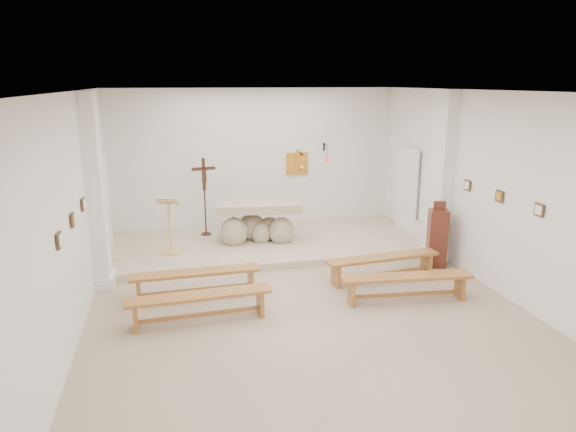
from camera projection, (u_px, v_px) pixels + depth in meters
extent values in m
cube|color=tan|center=(308.00, 312.00, 8.37)|extent=(7.00, 10.00, 0.00)
cube|color=silver|center=(68.00, 222.00, 7.15)|extent=(0.02, 10.00, 3.50)
cube|color=silver|center=(508.00, 197.00, 8.69)|extent=(0.02, 10.00, 3.50)
cube|color=silver|center=(255.00, 161.00, 12.62)|extent=(7.00, 0.02, 3.50)
cube|color=silver|center=(311.00, 92.00, 7.48)|extent=(7.00, 10.00, 0.02)
cube|color=beige|center=(268.00, 244.00, 11.64)|extent=(6.98, 3.00, 0.15)
cube|color=white|center=(96.00, 192.00, 9.06)|extent=(0.26, 0.55, 3.50)
cube|color=white|center=(441.00, 177.00, 10.54)|extent=(0.26, 0.55, 3.50)
cube|color=gold|center=(297.00, 164.00, 12.85)|extent=(0.55, 0.04, 0.55)
cube|color=black|center=(324.00, 147.00, 12.91)|extent=(0.04, 0.02, 0.20)
cylinder|color=black|center=(326.00, 145.00, 12.75)|extent=(0.02, 0.30, 0.02)
cylinder|color=black|center=(327.00, 152.00, 12.65)|extent=(0.01, 0.01, 0.34)
sphere|color=red|center=(327.00, 160.00, 12.70)|extent=(0.11, 0.11, 0.11)
cube|color=#3E2B1B|center=(59.00, 240.00, 6.41)|extent=(0.03, 0.20, 0.20)
cube|color=#3E2B1B|center=(73.00, 220.00, 7.35)|extent=(0.03, 0.20, 0.20)
cube|color=#3E2B1B|center=(83.00, 204.00, 8.30)|extent=(0.03, 0.20, 0.20)
cube|color=#3E2B1B|center=(539.00, 210.00, 7.94)|extent=(0.03, 0.20, 0.20)
cube|color=#3E2B1B|center=(499.00, 196.00, 8.88)|extent=(0.03, 0.20, 0.20)
cube|color=#3E2B1B|center=(467.00, 185.00, 9.82)|extent=(0.03, 0.20, 0.20)
cube|color=silver|center=(104.00, 259.00, 10.09)|extent=(0.10, 0.85, 0.52)
cube|color=silver|center=(423.00, 235.00, 11.59)|extent=(0.10, 0.85, 0.52)
ellipsoid|color=#B7A88B|center=(234.00, 233.00, 11.33)|extent=(0.61, 0.52, 0.69)
ellipsoid|color=#B7A88B|center=(282.00, 231.00, 11.48)|extent=(0.57, 0.48, 0.65)
ellipsoid|color=#B7A88B|center=(252.00, 227.00, 11.69)|extent=(0.65, 0.55, 0.61)
ellipsoid|color=#B7A88B|center=(270.00, 229.00, 11.72)|extent=(0.53, 0.45, 0.57)
ellipsoid|color=#B7A88B|center=(261.00, 233.00, 11.51)|extent=(0.45, 0.38, 0.53)
cube|color=#B7A88B|center=(258.00, 207.00, 11.40)|extent=(1.95, 0.95, 0.18)
cube|color=tan|center=(171.00, 252.00, 10.80)|extent=(0.46, 0.46, 0.04)
cylinder|color=tan|center=(170.00, 229.00, 10.67)|extent=(0.05, 0.05, 1.05)
cube|color=tan|center=(168.00, 202.00, 10.51)|extent=(0.51, 0.43, 0.17)
cube|color=white|center=(167.00, 200.00, 10.45)|extent=(0.44, 0.35, 0.13)
cylinder|color=#321810|center=(206.00, 234.00, 12.08)|extent=(0.24, 0.24, 0.03)
cylinder|color=#321810|center=(205.00, 212.00, 11.95)|extent=(0.04, 0.04, 1.09)
cube|color=#321810|center=(204.00, 174.00, 11.72)|extent=(0.08, 0.06, 0.74)
cube|color=#321810|center=(204.00, 169.00, 11.69)|extent=(0.55, 0.14, 0.07)
cube|color=#321810|center=(204.00, 176.00, 11.70)|extent=(0.10, 0.06, 0.32)
imported|color=#224F1F|center=(238.00, 224.00, 11.93)|extent=(0.66, 0.63, 0.56)
cube|color=#531F17|center=(437.00, 238.00, 10.33)|extent=(0.45, 0.45, 1.17)
cube|color=#531F17|center=(440.00, 206.00, 10.16)|extent=(0.24, 0.12, 0.19)
cube|color=#9F632E|center=(195.00, 273.00, 8.86)|extent=(2.24, 0.42, 0.05)
cube|color=#9F632E|center=(139.00, 291.00, 8.68)|extent=(0.07, 0.33, 0.43)
cube|color=#9F632E|center=(251.00, 280.00, 9.16)|extent=(0.07, 0.33, 0.43)
cube|color=#9F632E|center=(196.00, 290.00, 8.95)|extent=(1.88, 0.12, 0.05)
cube|color=#9F632E|center=(383.00, 257.00, 9.63)|extent=(2.26, 0.58, 0.05)
cube|color=#9F632E|center=(336.00, 275.00, 9.38)|extent=(0.09, 0.33, 0.43)
cube|color=#9F632E|center=(426.00, 263.00, 9.99)|extent=(0.09, 0.33, 0.43)
cube|color=#9F632E|center=(382.00, 274.00, 9.71)|extent=(1.87, 0.26, 0.05)
cube|color=#9F632E|center=(199.00, 296.00, 7.91)|extent=(2.25, 0.47, 0.05)
cube|color=#9F632E|center=(135.00, 317.00, 7.71)|extent=(0.08, 0.33, 0.43)
cube|color=#9F632E|center=(260.00, 302.00, 8.23)|extent=(0.08, 0.33, 0.43)
cube|color=#9F632E|center=(200.00, 315.00, 7.99)|extent=(1.88, 0.16, 0.05)
cube|color=#9F632E|center=(407.00, 277.00, 8.67)|extent=(2.25, 0.57, 0.05)
cube|color=#9F632E|center=(351.00, 292.00, 8.61)|extent=(0.09, 0.33, 0.43)
cube|color=#9F632E|center=(460.00, 287.00, 8.85)|extent=(0.09, 0.33, 0.43)
cube|color=#9F632E|center=(406.00, 294.00, 8.76)|extent=(1.87, 0.25, 0.05)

